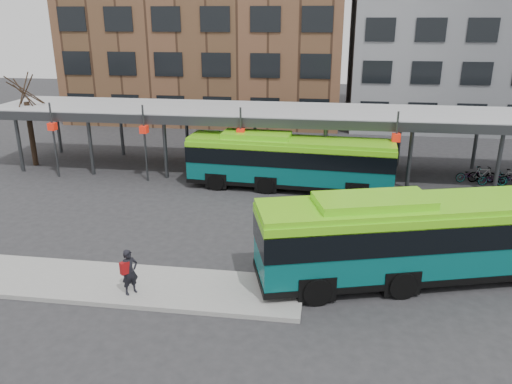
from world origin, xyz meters
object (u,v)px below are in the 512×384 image
at_px(bus_rear, 289,160).
at_px(tree, 31,131).
at_px(bus_front, 422,236).
at_px(pedestrian, 129,272).

bearing_deg(bus_rear, tree, 175.78).
distance_m(tree, bus_front, 27.07).
bearing_deg(bus_front, pedestrian, 179.28).
relative_size(bus_front, bus_rear, 1.07).
distance_m(bus_rear, pedestrian, 14.07).
height_order(bus_front, bus_rear, bus_front).
bearing_deg(bus_rear, bus_front, -56.17).
bearing_deg(bus_front, tree, 135.64).
bearing_deg(pedestrian, bus_rear, 21.23).
distance_m(bus_front, bus_rear, 11.87).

